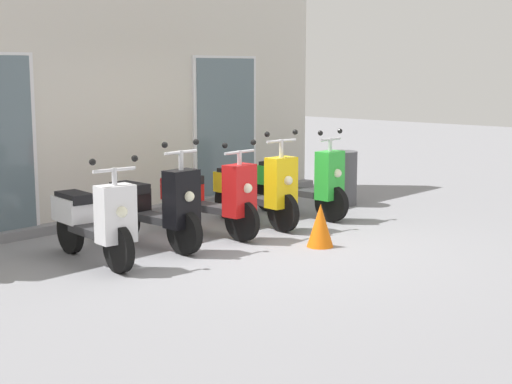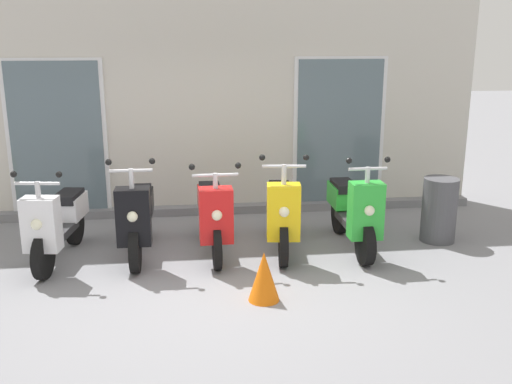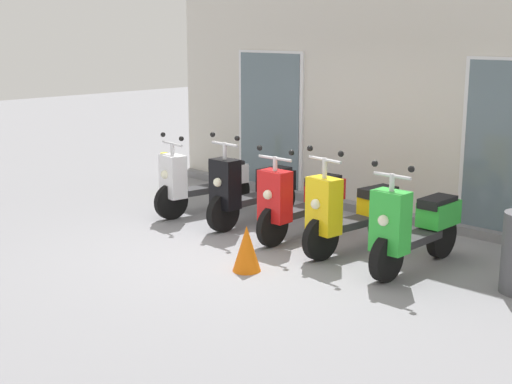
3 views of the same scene
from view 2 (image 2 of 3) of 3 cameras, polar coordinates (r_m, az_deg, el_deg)
ground_plane at (r=6.52m, az=-4.24°, el=-8.69°), size 40.00×40.00×0.00m
storefront_facade at (r=8.74m, az=-5.42°, el=10.33°), size 8.22×0.50×3.93m
scooter_white at (r=7.29m, az=-18.69°, el=-2.76°), size 0.59×1.61×1.21m
scooter_black at (r=7.23m, az=-11.40°, el=-2.35°), size 0.54×1.63×1.31m
scooter_red at (r=7.19m, az=-4.21°, el=-2.09°), size 0.58×1.67×1.24m
scooter_yellow at (r=7.25m, az=2.46°, el=-1.94°), size 0.57×1.63×1.32m
scooter_green at (r=7.39m, az=9.41°, el=-1.82°), size 0.52×1.65×1.28m
trash_bin at (r=7.96m, az=17.36°, el=-1.66°), size 0.45×0.45×0.84m
traffic_cone at (r=5.99m, az=0.78°, el=-8.18°), size 0.32×0.32×0.52m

